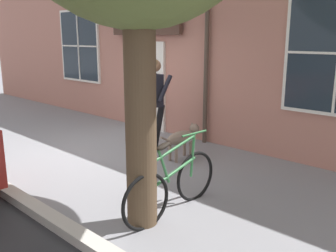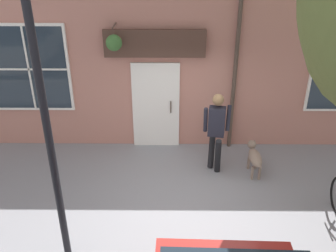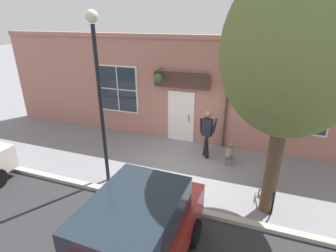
% 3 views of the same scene
% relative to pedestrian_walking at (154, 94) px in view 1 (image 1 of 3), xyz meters
% --- Properties ---
extents(ground_plane, '(90.00, 90.00, 0.00)m').
position_rel_pedestrian_walking_xyz_m(ground_plane, '(1.09, -0.69, -1.10)').
color(ground_plane, gray).
extents(storefront_facade, '(0.95, 18.00, 4.22)m').
position_rel_pedestrian_walking_xyz_m(storefront_facade, '(-1.25, -0.70, 1.02)').
color(storefront_facade, '#B27566').
rests_on(storefront_facade, ground_plane).
extents(pedestrian_walking, '(0.64, 0.61, 1.80)m').
position_rel_pedestrian_walking_xyz_m(pedestrian_walking, '(0.00, 0.00, 0.00)').
color(pedestrian_walking, black).
rests_on(pedestrian_walking, ground_plane).
extents(dog_on_leash, '(1.09, 0.26, 0.62)m').
position_rel_pedestrian_walking_xyz_m(dog_on_leash, '(0.11, 0.84, -0.69)').
color(dog_on_leash, '#7F6B5B').
rests_on(dog_on_leash, ground_plane).
extents(leaning_bicycle, '(1.74, 0.19, 1.00)m').
position_rel_pedestrian_walking_xyz_m(leaning_bicycle, '(1.85, 2.21, -0.72)').
color(leaning_bicycle, black).
rests_on(leaning_bicycle, ground_plane).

